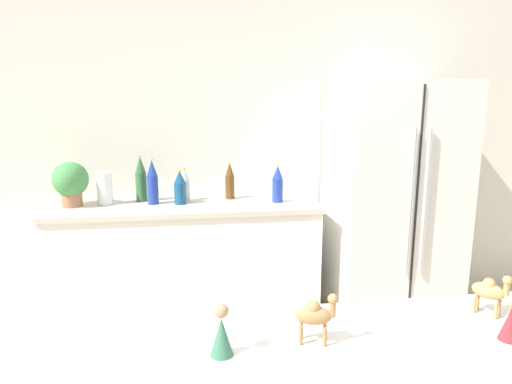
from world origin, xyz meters
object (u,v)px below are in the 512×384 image
(back_bottle_1, at_px, (153,183))
(camel_figurine_second, at_px, (490,290))
(back_bottle_3, at_px, (141,179))
(wise_man_figurine_purple, at_px, (222,333))
(camel_figurine, at_px, (315,314))
(back_bottle_0, at_px, (185,185))
(back_bottle_2, at_px, (180,188))
(back_bottle_5, at_px, (230,181))
(wise_man_figurine_crimson, at_px, (510,321))
(potted_plant, at_px, (71,182))
(back_bottle_4, at_px, (278,184))
(paper_towel_roll, at_px, (105,188))
(refrigerator, at_px, (391,203))

(back_bottle_1, relative_size, camel_figurine_second, 2.25)
(back_bottle_3, relative_size, wise_man_figurine_purple, 2.28)
(camel_figurine, bearing_deg, back_bottle_1, 106.12)
(back_bottle_0, xyz_separation_m, back_bottle_3, (-0.30, 0.03, 0.04))
(back_bottle_2, xyz_separation_m, camel_figurine, (0.40, -2.00, 0.04))
(back_bottle_5, xyz_separation_m, wise_man_figurine_purple, (-0.20, -2.14, -0.00))
(back_bottle_2, height_order, wise_man_figurine_crimson, back_bottle_2)
(potted_plant, height_order, back_bottle_4, potted_plant)
(wise_man_figurine_crimson, bearing_deg, paper_towel_roll, 124.22)
(back_bottle_1, xyz_separation_m, back_bottle_4, (0.85, -0.06, -0.02))
(back_bottle_1, xyz_separation_m, back_bottle_5, (0.53, 0.09, -0.02))
(back_bottle_2, xyz_separation_m, camel_figurine_second, (0.97, -1.92, 0.03))
(camel_figurine, bearing_deg, back_bottle_4, 82.16)
(refrigerator, relative_size, wise_man_figurine_crimson, 13.40)
(back_bottle_4, xyz_separation_m, wise_man_figurine_crimson, (0.26, -2.02, -0.01))
(paper_towel_roll, relative_size, wise_man_figurine_purple, 1.56)
(refrigerator, xyz_separation_m, wise_man_figurine_purple, (-1.36, -1.97, 0.16))
(wise_man_figurine_purple, bearing_deg, back_bottle_3, 101.04)
(camel_figurine, xyz_separation_m, camel_figurine_second, (0.57, 0.08, -0.00))
(back_bottle_4, height_order, back_bottle_5, back_bottle_5)
(back_bottle_3, bearing_deg, potted_plant, -167.70)
(paper_towel_roll, xyz_separation_m, wise_man_figurine_crimson, (1.44, -2.11, 0.01))
(back_bottle_1, bearing_deg, wise_man_figurine_crimson, -61.84)
(refrigerator, height_order, back_bottle_5, refrigerator)
(paper_towel_roll, relative_size, back_bottle_4, 0.83)
(back_bottle_3, xyz_separation_m, wise_man_figurine_crimson, (1.20, -2.18, -0.03))
(paper_towel_roll, relative_size, camel_figurine_second, 1.60)
(back_bottle_0, bearing_deg, wise_man_figurine_purple, -86.82)
(back_bottle_0, xyz_separation_m, back_bottle_4, (0.64, -0.13, 0.02))
(back_bottle_3, bearing_deg, wise_man_figurine_purple, -78.96)
(back_bottle_1, distance_m, camel_figurine, 2.10)
(back_bottle_5, height_order, camel_figurine_second, back_bottle_5)
(camel_figurine, distance_m, wise_man_figurine_crimson, 0.53)
(potted_plant, xyz_separation_m, back_bottle_5, (1.07, 0.09, -0.04))
(back_bottle_0, bearing_deg, back_bottle_1, -162.35)
(back_bottle_5, height_order, wise_man_figurine_purple, back_bottle_5)
(camel_figurine, relative_size, wise_man_figurine_purple, 1.01)
(refrigerator, bearing_deg, camel_figurine_second, -106.12)
(back_bottle_5, bearing_deg, back_bottle_2, -161.77)
(back_bottle_0, relative_size, back_bottle_5, 0.87)
(back_bottle_0, relative_size, camel_figurine, 1.63)
(potted_plant, xyz_separation_m, back_bottle_1, (0.53, -0.01, -0.02))
(back_bottle_1, xyz_separation_m, wise_man_figurine_purple, (0.33, -2.05, -0.02))
(back_bottle_0, xyz_separation_m, wise_man_figurine_crimson, (0.90, -2.15, 0.01))
(potted_plant, distance_m, wise_man_figurine_purple, 2.23)
(potted_plant, height_order, back_bottle_5, potted_plant)
(camel_figurine_second, distance_m, wise_man_figurine_crimson, 0.15)
(back_bottle_4, xyz_separation_m, wise_man_figurine_purple, (-0.52, -1.98, -0.00))
(wise_man_figurine_crimson, relative_size, wise_man_figurine_purple, 0.91)
(back_bottle_1, bearing_deg, back_bottle_0, 17.65)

